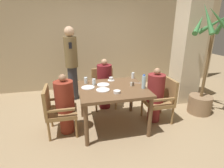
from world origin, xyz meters
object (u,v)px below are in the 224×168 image
(glass_tall_far, at_px, (86,80))
(standing_host, at_px, (72,62))
(plate_main_left, at_px, (103,85))
(glass_tall_near, at_px, (94,82))
(chair_far_side, at_px, (104,86))
(water_bottle, at_px, (144,82))
(chair_left_side, at_px, (57,109))
(potted_palm, at_px, (204,81))
(teacup_with_saucer, at_px, (111,79))
(plate_main_right, at_px, (88,87))
(bowl_small, at_px, (117,92))
(plate_dessert_center, at_px, (103,90))
(diner_in_left_chair, at_px, (65,104))
(diner_in_far_chair, at_px, (105,84))
(chair_right_side, at_px, (161,98))
(diner_in_right_chair, at_px, (155,95))
(glass_tall_mid, at_px, (133,75))

(glass_tall_far, bearing_deg, standing_host, 102.08)
(plate_main_left, xyz_separation_m, glass_tall_near, (-0.17, 0.04, 0.05))
(chair_far_side, xyz_separation_m, water_bottle, (0.52, -1.07, 0.42))
(chair_far_side, bearing_deg, chair_left_side, -136.77)
(potted_palm, bearing_deg, teacup_with_saucer, 170.05)
(plate_main_right, distance_m, bowl_small, 0.56)
(plate_dessert_center, distance_m, water_bottle, 0.72)
(diner_in_left_chair, bearing_deg, chair_far_side, 47.56)
(potted_palm, distance_m, teacup_with_saucer, 1.91)
(chair_left_side, height_order, teacup_with_saucer, chair_left_side)
(potted_palm, xyz_separation_m, glass_tall_far, (-2.39, 0.27, 0.11))
(chair_far_side, distance_m, bowl_small, 1.22)
(diner_in_far_chair, height_order, chair_right_side, diner_in_far_chair)
(diner_in_right_chair, xyz_separation_m, potted_palm, (1.11, 0.07, 0.16))
(chair_far_side, xyz_separation_m, glass_tall_far, (-0.44, -0.57, 0.36))
(glass_tall_mid, relative_size, glass_tall_far, 1.00)
(potted_palm, height_order, teacup_with_saucer, potted_palm)
(standing_host, xyz_separation_m, plate_dessert_center, (0.49, -1.52, -0.18))
(standing_host, bearing_deg, chair_left_side, -101.62)
(teacup_with_saucer, bearing_deg, diner_in_right_chair, -27.45)
(teacup_with_saucer, distance_m, glass_tall_mid, 0.47)
(diner_in_right_chair, bearing_deg, plate_main_left, 169.74)
(plate_main_right, xyz_separation_m, teacup_with_saucer, (0.49, 0.31, 0.02))
(water_bottle, bearing_deg, standing_host, 126.74)
(diner_in_far_chair, xyz_separation_m, plate_dessert_center, (-0.19, -0.86, 0.20))
(diner_in_right_chair, relative_size, water_bottle, 4.25)
(bowl_small, distance_m, glass_tall_near, 0.57)
(potted_palm, distance_m, glass_tall_near, 2.26)
(diner_in_left_chair, distance_m, plate_main_right, 0.48)
(diner_in_left_chair, height_order, teacup_with_saucer, diner_in_left_chair)
(water_bottle, bearing_deg, plate_main_left, 153.24)
(plate_dessert_center, height_order, teacup_with_saucer, teacup_with_saucer)
(chair_left_side, bearing_deg, bowl_small, -14.63)
(glass_tall_near, bearing_deg, water_bottle, -24.14)
(plate_main_right, height_order, water_bottle, water_bottle)
(standing_host, relative_size, glass_tall_near, 15.16)
(standing_host, bearing_deg, plate_main_left, -66.99)
(chair_right_side, bearing_deg, glass_tall_mid, 134.61)
(diner_in_left_chair, xyz_separation_m, plate_main_left, (0.70, 0.18, 0.23))
(diner_in_left_chair, height_order, standing_host, standing_host)
(glass_tall_near, bearing_deg, bowl_small, -56.28)
(diner_in_right_chair, xyz_separation_m, bowl_small, (-0.83, -0.26, 0.24))
(chair_far_side, height_order, glass_tall_far, glass_tall_far)
(diner_in_right_chair, bearing_deg, water_bottle, -154.48)
(chair_left_side, bearing_deg, plate_dessert_center, -5.74)
(plate_main_left, xyz_separation_m, teacup_with_saucer, (0.20, 0.22, 0.02))
(glass_tall_far, bearing_deg, glass_tall_mid, 6.09)
(diner_in_far_chair, xyz_separation_m, chair_right_side, (0.97, -0.78, -0.11))
(glass_tall_near, distance_m, glass_tall_far, 0.19)
(teacup_with_saucer, bearing_deg, chair_right_side, -23.81)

